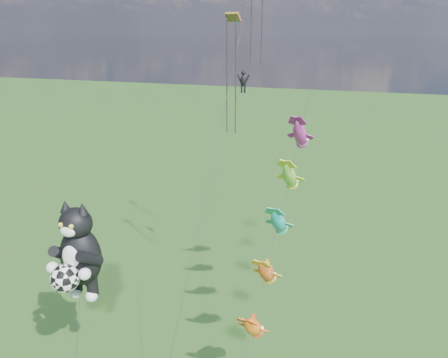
% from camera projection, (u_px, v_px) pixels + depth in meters
% --- Properties ---
extents(cat_kite_rig, '(2.93, 4.37, 11.23)m').
position_uv_depth(cat_kite_rig, '(77.00, 253.00, 25.25)').
color(cat_kite_rig, brown).
rests_on(cat_kite_rig, ground).
extents(fish_windsock_rig, '(1.73, 15.93, 16.39)m').
position_uv_depth(fish_windsock_rig, '(278.00, 222.00, 26.62)').
color(fish_windsock_rig, brown).
rests_on(fish_windsock_rig, ground).
extents(parafoil_rig, '(2.00, 17.54, 25.96)m').
position_uv_depth(parafoil_rig, '(242.00, 59.00, 29.32)').
color(parafoil_rig, brown).
rests_on(parafoil_rig, ground).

